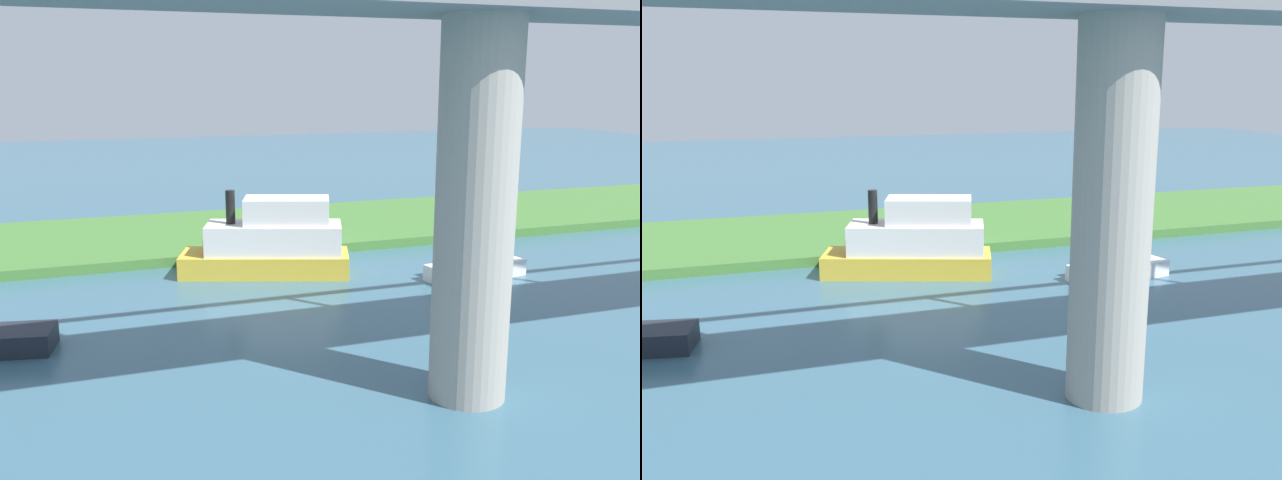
% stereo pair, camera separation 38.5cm
% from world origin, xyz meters
% --- Properties ---
extents(ground_plane, '(160.00, 160.00, 0.00)m').
position_xyz_m(ground_plane, '(0.00, 0.00, 0.00)').
color(ground_plane, '#386075').
extents(grassy_bank, '(80.00, 12.00, 0.50)m').
position_xyz_m(grassy_bank, '(0.00, -6.00, 0.25)').
color(grassy_bank, '#427533').
rests_on(grassy_bank, ground).
extents(bridge_pylon, '(2.20, 2.20, 10.61)m').
position_xyz_m(bridge_pylon, '(0.40, 17.31, 5.31)').
color(bridge_pylon, '#9E998E').
rests_on(bridge_pylon, ground).
extents(person_on_bank, '(0.50, 0.50, 1.39)m').
position_xyz_m(person_on_bank, '(2.87, -3.04, 1.20)').
color(person_on_bank, '#2D334C').
rests_on(person_on_bank, grassy_bank).
extents(mooring_post, '(0.20, 0.20, 0.90)m').
position_xyz_m(mooring_post, '(-1.10, -1.34, 0.95)').
color(mooring_post, brown).
rests_on(mooring_post, grassy_bank).
extents(motorboat_white, '(8.24, 5.04, 3.99)m').
position_xyz_m(motorboat_white, '(2.17, 2.76, 1.48)').
color(motorboat_white, gold).
rests_on(motorboat_white, ground).
extents(motorboat_red, '(5.01, 2.53, 1.59)m').
position_xyz_m(motorboat_red, '(-6.41, 6.58, 0.57)').
color(motorboat_red, white).
rests_on(motorboat_red, ground).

